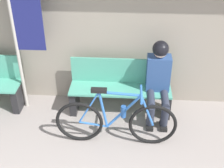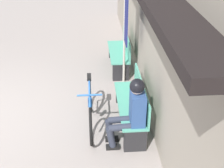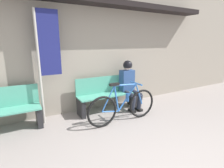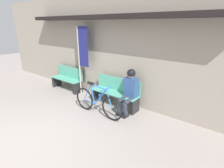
% 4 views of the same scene
% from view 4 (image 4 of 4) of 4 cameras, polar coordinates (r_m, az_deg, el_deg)
% --- Properties ---
extents(ground_plane, '(24.00, 24.00, 0.00)m').
position_cam_4_polar(ground_plane, '(4.18, -25.43, -16.76)').
color(ground_plane, gray).
extents(storefront_wall, '(12.00, 0.56, 3.20)m').
position_cam_4_polar(storefront_wall, '(5.30, 0.38, 11.98)').
color(storefront_wall, '#9E9384').
rests_on(storefront_wall, ground_plane).
extents(park_bench_near, '(1.52, 0.42, 0.83)m').
position_cam_4_polar(park_bench_near, '(5.15, 1.04, -3.03)').
color(park_bench_near, '#51A88E').
rests_on(park_bench_near, ground_plane).
extents(bicycle, '(1.62, 0.40, 0.87)m').
position_cam_4_polar(bicycle, '(4.66, -4.80, -5.94)').
color(bicycle, black).
rests_on(bicycle, ground_plane).
extents(person_seated, '(0.34, 0.61, 1.21)m').
position_cam_4_polar(person_seated, '(4.67, 5.66, -1.48)').
color(person_seated, '#2D3342').
rests_on(person_seated, ground_plane).
extents(park_bench_far, '(1.32, 0.42, 0.83)m').
position_cam_4_polar(park_bench_far, '(6.64, -14.35, 1.40)').
color(park_bench_far, '#51A88E').
rests_on(park_bench_far, ground_plane).
extents(banner_pole, '(0.45, 0.05, 2.25)m').
position_cam_4_polar(banner_pole, '(5.76, -9.85, 10.11)').
color(banner_pole, '#B7B2A8').
rests_on(banner_pole, ground_plane).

